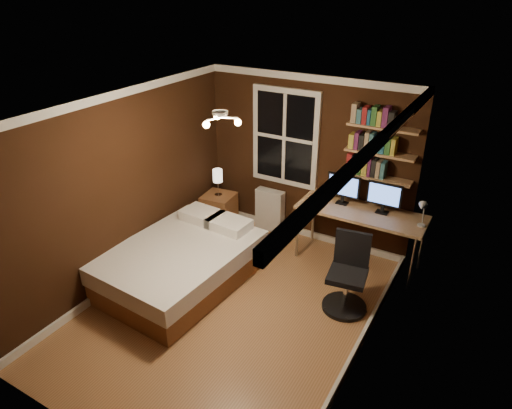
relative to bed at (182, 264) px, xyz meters
The scene contains 23 objects.
floor 0.92m from the bed, ahead, with size 4.20×4.20×0.00m, color brown.
wall_back 2.35m from the bed, 66.38° to the left, with size 3.20×0.04×2.50m, color black.
wall_left 1.22m from the bed, 169.88° to the right, with size 0.04×4.20×2.50m, color black.
wall_right 2.64m from the bed, ahead, with size 0.04×4.20×2.50m, color black.
ceiling 2.37m from the bed, ahead, with size 3.20×4.20×0.02m, color white.
window 2.36m from the bed, 75.20° to the left, with size 1.06×0.06×1.46m, color silver.
door 3.06m from the bed, 34.46° to the right, with size 0.03×0.82×2.05m, color black, non-canonical shape.
ceiling_fixture 2.29m from the bed, 15.09° to the right, with size 0.44×0.44×0.18m, color beige, non-canonical shape.
bookshelf_lower 2.85m from the bed, 43.60° to the left, with size 0.92×0.22×0.03m, color #9C704B.
books_row_lower 2.89m from the bed, 43.60° to the left, with size 0.48×0.16×0.23m, color maroon, non-canonical shape.
bookshelf_middle 2.98m from the bed, 43.60° to the left, with size 0.92×0.22×0.03m, color #9C704B.
books_row_middle 3.04m from the bed, 43.60° to the left, with size 0.54×0.16×0.23m, color #1A5478, non-canonical shape.
bookshelf_upper 3.15m from the bed, 43.60° to the left, with size 0.92×0.22×0.03m, color #9C704B.
books_row_upper 3.22m from the bed, 43.60° to the left, with size 0.48×0.16×0.23m, color #2A5F29, non-canonical shape.
bed is the anchor object (origin of this frame).
nightstand 1.53m from the bed, 105.43° to the left, with size 0.47×0.47×0.58m, color brown.
bedside_lamp 1.61m from the bed, 105.43° to the left, with size 0.15×0.15×0.43m, color white, non-canonical shape.
radiator 1.88m from the bed, 80.21° to the left, with size 0.46×0.16×0.68m, color silver.
desk 2.50m from the bed, 41.34° to the left, with size 1.73×0.65×0.82m.
monitor_left 2.42m from the bed, 48.08° to the left, with size 0.46×0.12×0.43m, color black, non-canonical shape.
monitor_right 2.81m from the bed, 39.15° to the left, with size 0.46×0.12×0.43m, color black, non-canonical shape.
desk_lamp 3.14m from the bed, 29.99° to the left, with size 0.14×0.32×0.44m, color silver, non-canonical shape.
office_chair 2.14m from the bed, 16.67° to the left, with size 0.54×0.54×0.99m.
Camera 1 is at (2.49, -3.71, 3.68)m, focal length 32.00 mm.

